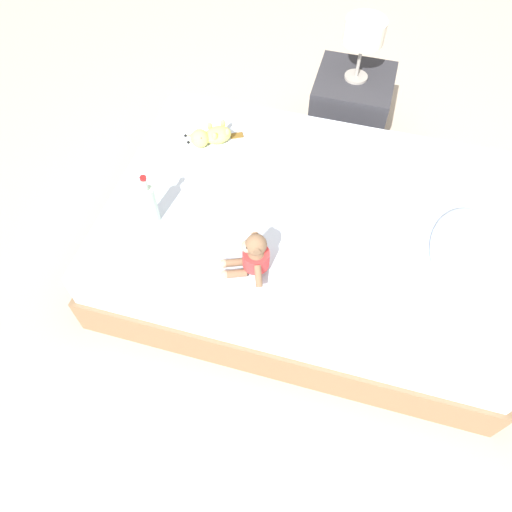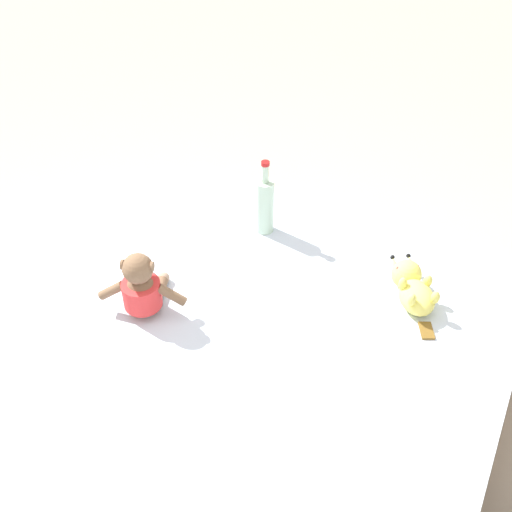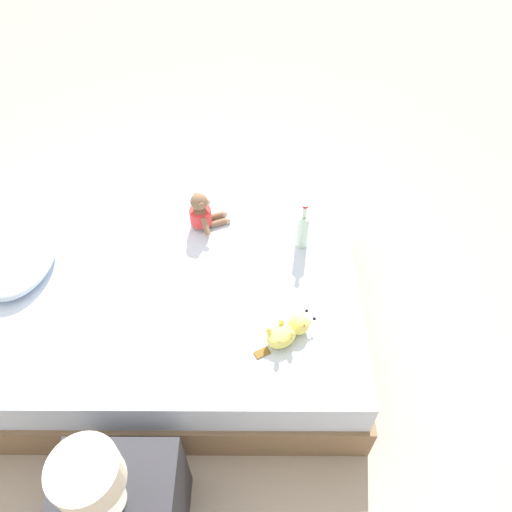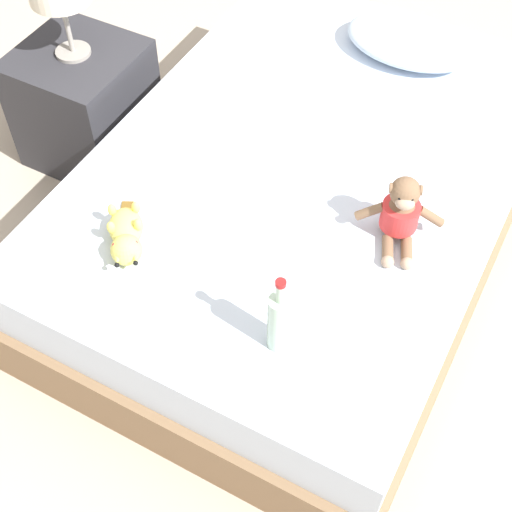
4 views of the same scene
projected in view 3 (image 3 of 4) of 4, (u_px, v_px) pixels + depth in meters
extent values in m
plane|color=#B7A893|center=(173.00, 331.00, 2.84)|extent=(16.00, 16.00, 0.00)
cube|color=#846647|center=(170.00, 318.00, 2.74)|extent=(1.44, 2.09, 0.26)
cube|color=silver|center=(164.00, 294.00, 2.56)|extent=(1.40, 2.03, 0.22)
ellipsoid|color=silver|center=(19.00, 261.00, 2.50)|extent=(0.53, 0.36, 0.11)
ellipsoid|color=brown|center=(201.00, 217.00, 2.69)|extent=(0.14, 0.13, 0.15)
cylinder|color=red|center=(201.00, 216.00, 2.69)|extent=(0.16, 0.16, 0.09)
sphere|color=brown|center=(199.00, 202.00, 2.61)|extent=(0.10, 0.10, 0.10)
ellipsoid|color=tan|center=(206.00, 201.00, 2.62)|extent=(0.07, 0.07, 0.04)
sphere|color=black|center=(205.00, 197.00, 2.62)|extent=(0.01, 0.01, 0.01)
sphere|color=black|center=(207.00, 201.00, 2.60)|extent=(0.01, 0.01, 0.01)
cylinder|color=brown|center=(196.00, 195.00, 2.63)|extent=(0.02, 0.03, 0.03)
cylinder|color=brown|center=(201.00, 205.00, 2.57)|extent=(0.02, 0.03, 0.03)
cylinder|color=brown|center=(196.00, 204.00, 2.74)|extent=(0.10, 0.06, 0.08)
cylinder|color=brown|center=(206.00, 226.00, 2.63)|extent=(0.10, 0.06, 0.08)
cylinder|color=brown|center=(216.00, 216.00, 2.78)|extent=(0.07, 0.11, 0.04)
cylinder|color=brown|center=(219.00, 223.00, 2.74)|extent=(0.07, 0.11, 0.04)
sphere|color=tan|center=(224.00, 214.00, 2.79)|extent=(0.04, 0.04, 0.04)
sphere|color=tan|center=(227.00, 221.00, 2.75)|extent=(0.04, 0.04, 0.04)
ellipsoid|color=#EAE066|center=(281.00, 336.00, 2.21)|extent=(0.18, 0.19, 0.08)
sphere|color=#EAE066|center=(299.00, 324.00, 2.25)|extent=(0.10, 0.10, 0.10)
cone|color=#EAE066|center=(302.00, 315.00, 2.27)|extent=(0.06, 0.07, 0.05)
sphere|color=black|center=(307.00, 311.00, 2.27)|extent=(0.02, 0.02, 0.02)
cone|color=#EAE066|center=(310.00, 323.00, 2.24)|extent=(0.06, 0.07, 0.05)
sphere|color=black|center=(314.00, 319.00, 2.24)|extent=(0.02, 0.02, 0.02)
sphere|color=red|center=(295.00, 317.00, 2.24)|extent=(0.02, 0.02, 0.02)
sphere|color=red|center=(303.00, 325.00, 2.21)|extent=(0.02, 0.02, 0.02)
ellipsoid|color=#EAE066|center=(281.00, 322.00, 2.22)|extent=(0.04, 0.04, 0.05)
ellipsoid|color=#EAE066|center=(293.00, 335.00, 2.17)|extent=(0.04, 0.04, 0.05)
ellipsoid|color=#EAE066|center=(269.00, 331.00, 2.19)|extent=(0.04, 0.04, 0.05)
ellipsoid|color=#EAE066|center=(279.00, 343.00, 2.15)|extent=(0.04, 0.04, 0.05)
cube|color=brown|center=(262.00, 353.00, 2.20)|extent=(0.07, 0.08, 0.01)
cylinder|color=#B2D1B7|center=(303.00, 231.00, 2.57)|extent=(0.07, 0.07, 0.21)
cylinder|color=#B2D1B7|center=(305.00, 212.00, 2.47)|extent=(0.02, 0.02, 0.07)
cylinder|color=red|center=(305.00, 206.00, 2.43)|extent=(0.03, 0.03, 0.01)
cylinder|color=gray|center=(108.00, 501.00, 1.74)|extent=(0.14, 0.14, 0.01)
cylinder|color=gray|center=(100.00, 491.00, 1.65)|extent=(0.02, 0.02, 0.22)
cylinder|color=beige|center=(86.00, 475.00, 1.52)|extent=(0.23, 0.23, 0.13)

